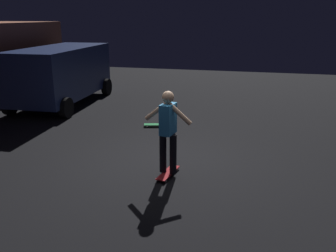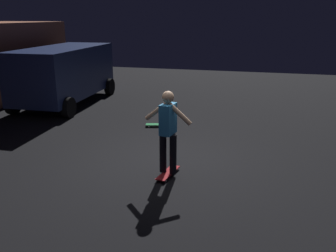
# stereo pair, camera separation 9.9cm
# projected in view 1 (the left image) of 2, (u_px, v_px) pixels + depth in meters

# --- Properties ---
(ground_plane) EXTENTS (28.00, 28.00, 0.00)m
(ground_plane) POSITION_uv_depth(u_px,v_px,m) (164.00, 164.00, 7.74)
(ground_plane) COLOR black
(parked_van) EXTENTS (4.68, 2.36, 2.03)m
(parked_van) POSITION_uv_depth(u_px,v_px,m) (62.00, 72.00, 12.70)
(parked_van) COLOR navy
(parked_van) RESTS_ON ground_plane
(skateboard_ridden) EXTENTS (0.80, 0.33, 0.07)m
(skateboard_ridden) POSITION_uv_depth(u_px,v_px,m) (168.00, 173.00, 7.17)
(skateboard_ridden) COLOR #AD1E23
(skateboard_ridden) RESTS_ON ground_plane
(skateboard_spare) EXTENTS (0.39, 0.81, 0.07)m
(skateboard_spare) POSITION_uv_depth(u_px,v_px,m) (158.00, 125.00, 10.35)
(skateboard_spare) COLOR green
(skateboard_spare) RESTS_ON ground_plane
(skater) EXTENTS (0.41, 0.98, 1.67)m
(skater) POSITION_uv_depth(u_px,v_px,m) (168.00, 127.00, 6.88)
(skater) COLOR black
(skater) RESTS_ON skateboard_ridden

